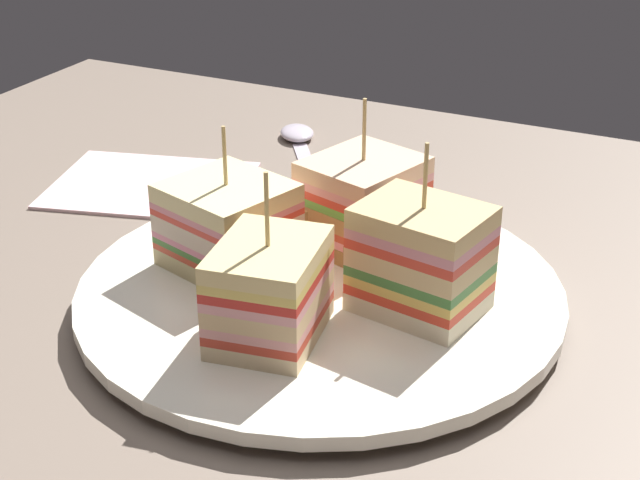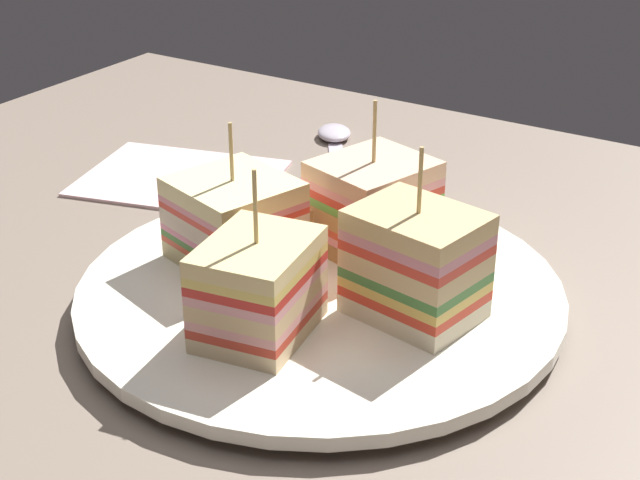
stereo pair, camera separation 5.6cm
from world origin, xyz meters
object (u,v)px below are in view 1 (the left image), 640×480
Objects in this scene: plate at (320,294)px; sandwich_wedge_1 at (420,259)px; spoon at (300,141)px; sandwich_wedge_3 at (232,222)px; sandwich_wedge_2 at (363,202)px; napkin at (150,183)px; sandwich_wedge_0 at (265,290)px.

sandwich_wedge_1 is (6.22, 0.01, 3.74)cm from plate.
plate is at bearing 175.12° from spoon.
sandwich_wedge_1 is 12.43cm from sandwich_wedge_3.
sandwich_wedge_1 is at bearing 15.40° from sandwich_wedge_3.
sandwich_wedge_2 reaches higher than napkin.
sandwich_wedge_2 is at bearing 60.29° from sandwich_wedge_3.
spoon is (-13.09, 29.91, -3.84)cm from sandwich_wedge_0.
spoon is (-13.37, 23.70, -0.51)cm from plate.
spoon is (-7.17, 23.28, -3.78)cm from sandwich_wedge_3.
sandwich_wedge_0 is 0.96× the size of sandwich_wedge_1.
sandwich_wedge_3 is at bearing 8.23° from sandwich_wedge_1.
sandwich_wedge_1 is at bearing 0.08° from plate.
sandwich_wedge_3 is at bearing -37.29° from napkin.
sandwich_wedge_2 reaches higher than spoon.
napkin is at bearing 151.44° from plate.
napkin is (-6.42, -12.93, -0.16)cm from spoon.
sandwich_wedge_0 is at bearing -41.04° from napkin.
sandwich_wedge_1 is 0.68× the size of napkin.
spoon is 14.43cm from napkin.
sandwich_wedge_2 reaches higher than plate.
sandwich_wedge_3 reaches higher than napkin.
sandwich_wedge_1 is 0.74× the size of spoon.
plate is at bearing -11.69° from sandwich_wedge_0.
plate is 7.06cm from sandwich_wedge_0.
plate is 7.02cm from sandwich_wedge_3.
sandwich_wedge_3 reaches higher than spoon.
sandwich_wedge_2 is 0.66× the size of napkin.
sandwich_wedge_2 is 20.74cm from napkin.
sandwich_wedge_0 reaches higher than plate.
sandwich_wedge_1 is 1.12× the size of sandwich_wedge_3.
sandwich_wedge_2 is 22.37cm from spoon.
sandwich_wedge_1 is 31.03cm from spoon.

